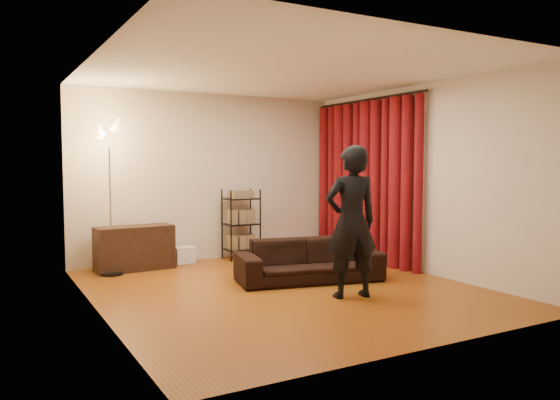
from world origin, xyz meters
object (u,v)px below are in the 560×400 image
media_cabinet (134,248)px  wire_shelf (241,224)px  sofa (309,260)px  storage_boxes (184,255)px  person (351,222)px  floor_lamp (110,200)px

media_cabinet → wire_shelf: bearing=-1.0°
sofa → storage_boxes: (-1.04, 2.05, -0.15)m
person → media_cabinet: bearing=-47.3°
person → floor_lamp: 3.46m
media_cabinet → floor_lamp: (-0.38, -0.20, 0.74)m
person → media_cabinet: size_ratio=1.60×
sofa → person: bearing=-79.5°
sofa → person: 1.15m
storage_boxes → wire_shelf: wire_shelf is taller
storage_boxes → wire_shelf: bearing=-4.3°
media_cabinet → person: bearing=-61.3°
wire_shelf → storage_boxes: bearing=176.6°
storage_boxes → floor_lamp: 1.55m
media_cabinet → floor_lamp: floor_lamp is taller
person → floor_lamp: bearing=-40.2°
sofa → media_cabinet: size_ratio=1.71×
sofa → person: (-0.03, -0.97, 0.61)m
person → wire_shelf: size_ratio=1.56×
media_cabinet → storage_boxes: 0.85m
sofa → storage_boxes: 2.30m
media_cabinet → floor_lamp: bearing=-155.9°
person → wire_shelf: (-0.05, 2.95, -0.32)m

